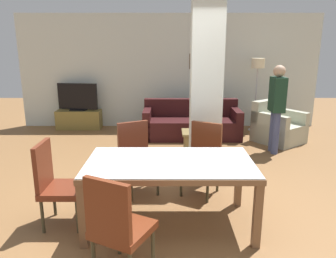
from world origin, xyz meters
name	(u,v)px	position (x,y,z in m)	size (l,w,h in m)	color
ground_plane	(168,223)	(0.00, 0.00, 0.00)	(18.00, 18.00, 0.00)	brown
back_wall	(167,72)	(0.00, 4.65, 1.35)	(7.20, 0.09, 2.70)	silver
divider_pillar	(204,89)	(0.55, 1.48, 1.35)	(0.46, 0.36, 2.70)	silver
dining_table	(168,173)	(0.00, 0.00, 0.62)	(1.84, 1.00, 0.76)	brown
dining_chair_head_left	(54,182)	(-1.27, 0.00, 0.52)	(0.46, 0.46, 0.97)	maroon
dining_chair_near_left	(116,224)	(-0.45, -0.89, 0.52)	(0.62, 0.62, 0.97)	maroon
dining_chair_far_right	(201,156)	(0.45, 0.85, 0.52)	(0.62, 0.62, 0.97)	#5E2A15
dining_chair_far_left	(135,155)	(-0.45, 0.88, 0.52)	(0.62, 0.62, 0.97)	#612B1B
sofa	(190,124)	(0.50, 3.64, 0.28)	(2.10, 0.85, 0.81)	#341213
armchair	(276,128)	(2.27, 3.26, 0.30)	(1.16, 1.17, 0.85)	#B3B79F
coffee_table	(196,141)	(0.54, 2.57, 0.21)	(0.59, 0.50, 0.41)	olive
bottle	(199,126)	(0.60, 2.62, 0.51)	(0.08, 0.08, 0.27)	#B2B7BC
tv_stand	(78,119)	(-2.18, 4.37, 0.23)	(1.05, 0.40, 0.45)	olive
tv_screen	(76,97)	(-2.18, 4.37, 0.77)	(0.96, 0.25, 0.65)	black
floor_lamp	(256,71)	(2.03, 4.20, 1.41)	(0.30, 0.30, 1.69)	#B7B7BC
standing_person	(275,103)	(1.98, 2.57, 0.94)	(0.22, 0.38, 1.64)	#404A74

